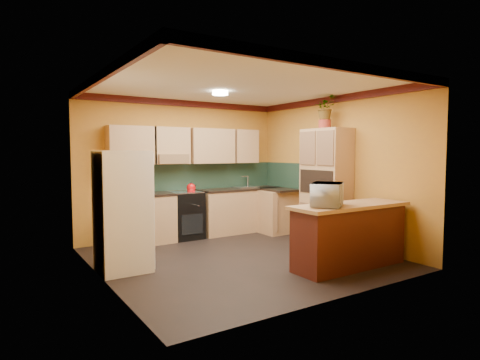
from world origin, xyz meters
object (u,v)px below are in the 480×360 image
object	(u,v)px
stove	(186,215)
breakfast_bar	(349,237)
fridge	(122,211)
microwave	(327,195)
pantry	(326,187)
base_cabinets_back	(214,213)

from	to	relation	value
stove	breakfast_bar	world-z (taller)	stove
fridge	microwave	bearing A→B (deg)	-34.18
stove	fridge	size ratio (longest dim) A/B	0.54
breakfast_bar	microwave	xyz separation A→B (m)	(-0.46, 0.00, 0.65)
pantry	stove	bearing A→B (deg)	136.91
fridge	breakfast_bar	xyz separation A→B (m)	(2.83, -1.61, -0.41)
base_cabinets_back	breakfast_bar	bearing A→B (deg)	-79.98
fridge	pantry	xyz separation A→B (m)	(3.60, -0.34, 0.20)
fridge	pantry	world-z (taller)	pantry
fridge	breakfast_bar	bearing A→B (deg)	-29.63
stove	breakfast_bar	bearing A→B (deg)	-69.23
fridge	breakfast_bar	distance (m)	3.28
stove	microwave	size ratio (longest dim) A/B	1.55
stove	breakfast_bar	size ratio (longest dim) A/B	0.51
stove	microwave	bearing A→B (deg)	-77.01
fridge	stove	bearing A→B (deg)	41.71
base_cabinets_back	pantry	world-z (taller)	pantry
base_cabinets_back	fridge	world-z (taller)	fridge
microwave	pantry	bearing A→B (deg)	7.02
fridge	pantry	size ratio (longest dim) A/B	0.81
fridge	microwave	xyz separation A→B (m)	(2.37, -1.61, 0.24)
base_cabinets_back	stove	xyz separation A→B (m)	(-0.62, -0.00, 0.02)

